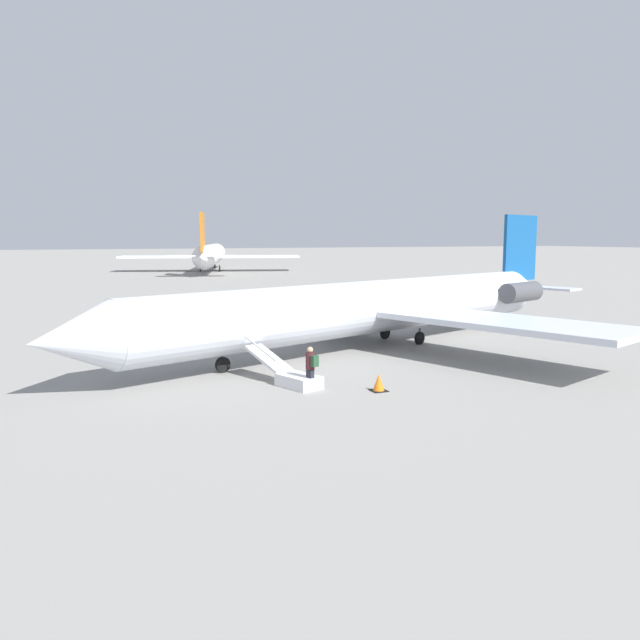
{
  "coord_description": "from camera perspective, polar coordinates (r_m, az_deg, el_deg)",
  "views": [
    {
      "loc": [
        15.96,
        29.73,
        6.01
      ],
      "look_at": [
        3.83,
        2.24,
        2.0
      ],
      "focal_mm": 35.0,
      "sensor_mm": 36.0,
      "label": 1
    }
  ],
  "objects": [
    {
      "name": "boarding_stairs",
      "position": [
        25.5,
        -2.56,
        -5.15
      ],
      "size": [
        2.26,
        4.13,
        1.82
      ],
      "rotation": [
        0.0,
        0.0,
        -1.25
      ],
      "color": "silver",
      "rests_on": "ground"
    },
    {
      "name": "passenger",
      "position": [
        24.56,
        -0.85,
        -4.16
      ],
      "size": [
        0.43,
        0.57,
        1.74
      ],
      "rotation": [
        0.0,
        0.0,
        -1.25
      ],
      "color": "#23232D",
      "rests_on": "ground"
    },
    {
      "name": "airplane_far_center",
      "position": [
        113.15,
        -9.97,
        5.9
      ],
      "size": [
        31.48,
        40.68,
        9.67
      ],
      "rotation": [
        0.0,
        0.0,
        4.4
      ],
      "color": "white",
      "rests_on": "ground"
    },
    {
      "name": "traffic_cone_near_stairs",
      "position": [
        24.7,
        5.39,
        -5.76
      ],
      "size": [
        0.62,
        0.62,
        0.68
      ],
      "color": "black",
      "rests_on": "ground"
    },
    {
      "name": "ground_plane",
      "position": [
        34.27,
        4.36,
        -2.52
      ],
      "size": [
        600.0,
        600.0,
        0.0
      ],
      "primitive_type": "plane",
      "color": "gray"
    },
    {
      "name": "airplane_main",
      "position": [
        34.74,
        5.61,
        1.34
      ],
      "size": [
        34.88,
        27.25,
        7.53
      ],
      "rotation": [
        0.0,
        0.0,
        0.33
      ],
      "color": "silver",
      "rests_on": "ground"
    }
  ]
}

